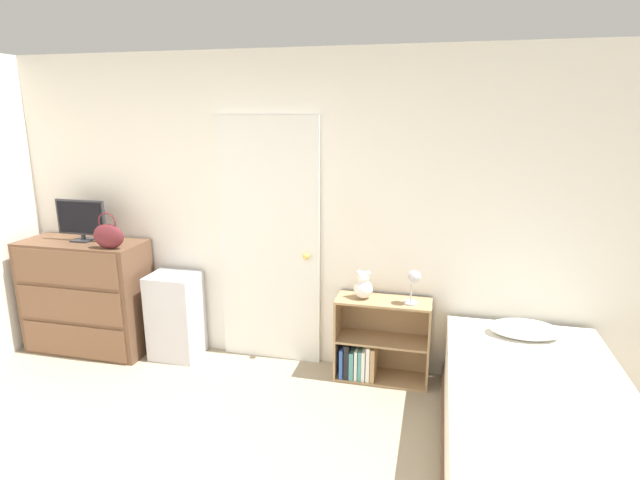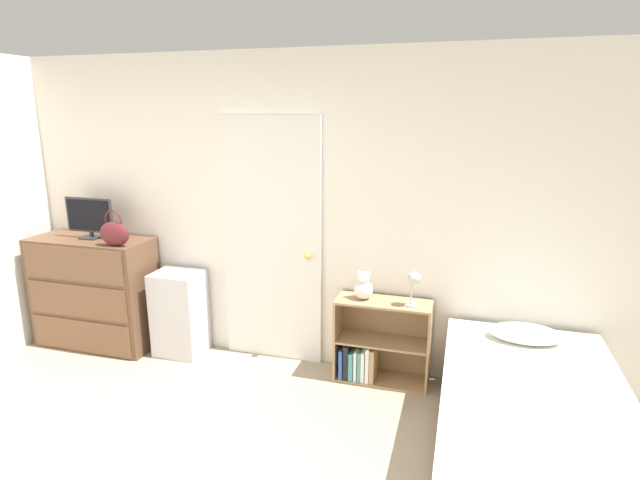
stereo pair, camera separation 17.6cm
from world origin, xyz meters
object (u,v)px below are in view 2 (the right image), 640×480
at_px(tv, 90,217).
at_px(desk_lamp, 414,282).
at_px(bed, 532,433).
at_px(teddy_bear, 363,287).
at_px(handbag, 114,233).
at_px(bookshelf, 374,348).
at_px(dresser, 95,292).
at_px(storage_bin, 180,313).

bearing_deg(tv, desk_lamp, 0.21).
xyz_separation_m(tv, bed, (3.61, -0.76, -0.91)).
height_order(tv, teddy_bear, tv).
height_order(tv, desk_lamp, tv).
distance_m(handbag, bookshelf, 2.32).
height_order(dresser, handbag, handbag).
bearing_deg(bed, tv, 168.09).
bearing_deg(teddy_bear, dresser, -178.06).
relative_size(handbag, bed, 0.16).
relative_size(teddy_bear, desk_lamp, 0.84).
bearing_deg(desk_lamp, handbag, -175.87).
height_order(teddy_bear, bed, teddy_bear).
xyz_separation_m(desk_lamp, bed, (0.79, -0.77, -0.59)).
height_order(handbag, desk_lamp, handbag).
distance_m(storage_bin, bookshelf, 1.72).
relative_size(storage_bin, bed, 0.38).
bearing_deg(handbag, dresser, 160.80).
xyz_separation_m(dresser, bed, (3.62, -0.73, -0.23)).
distance_m(desk_lamp, bed, 1.25).
height_order(storage_bin, bed, storage_bin).
bearing_deg(bed, teddy_bear, 145.30).
distance_m(tv, storage_bin, 1.15).
distance_m(tv, handbag, 0.42).
bearing_deg(tv, bookshelf, 1.27).
xyz_separation_m(dresser, bookshelf, (2.54, 0.09, -0.23)).
bearing_deg(teddy_bear, storage_bin, -179.03).
bearing_deg(bed, dresser, 168.60).
distance_m(teddy_bear, desk_lamp, 0.40).
relative_size(handbag, storage_bin, 0.40).
distance_m(bookshelf, teddy_bear, 0.51).
height_order(handbag, teddy_bear, handbag).
bearing_deg(dresser, bed, -11.40).
bearing_deg(desk_lamp, bed, -44.35).
xyz_separation_m(handbag, teddy_bear, (2.06, 0.22, -0.34)).
xyz_separation_m(dresser, handbag, (0.39, -0.13, 0.61)).
distance_m(handbag, teddy_bear, 2.10).
xyz_separation_m(handbag, desk_lamp, (2.45, 0.18, -0.25)).
height_order(dresser, storage_bin, dresser).
distance_m(handbag, desk_lamp, 2.46).
height_order(bookshelf, teddy_bear, teddy_bear).
height_order(handbag, bed, handbag).
relative_size(tv, desk_lamp, 1.72).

